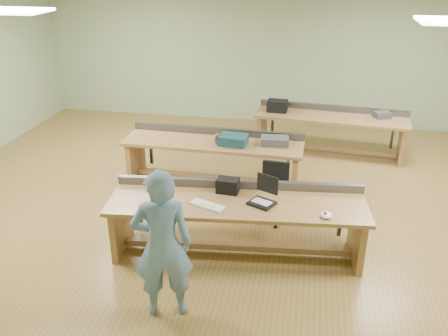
{
  "coord_description": "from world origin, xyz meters",
  "views": [
    {
      "loc": [
        0.96,
        -6.35,
        3.56
      ],
      "look_at": [
        -0.11,
        -0.6,
        0.87
      ],
      "focal_mm": 38.0,
      "sensor_mm": 36.0,
      "label": 1
    }
  ],
  "objects_px": {
    "camera_bag": "(228,186)",
    "task_chair": "(273,200)",
    "mug": "(218,140)",
    "workbench_front": "(237,214)",
    "workbench_mid": "(214,152)",
    "workbench_back": "(330,125)",
    "laptop_base": "(262,203)",
    "drinks_can": "(217,138)",
    "parts_bin_grey": "(275,141)",
    "person": "(162,245)",
    "parts_bin_teal": "(233,140)"
  },
  "relations": [
    {
      "from": "workbench_mid",
      "to": "workbench_back",
      "type": "xyz_separation_m",
      "value": [
        1.91,
        1.67,
        -0.0
      ]
    },
    {
      "from": "drinks_can",
      "to": "workbench_back",
      "type": "bearing_deg",
      "value": 42.58
    },
    {
      "from": "camera_bag",
      "to": "mug",
      "type": "relative_size",
      "value": 2.28
    },
    {
      "from": "parts_bin_teal",
      "to": "workbench_front",
      "type": "bearing_deg",
      "value": -78.9
    },
    {
      "from": "laptop_base",
      "to": "drinks_can",
      "type": "height_order",
      "value": "drinks_can"
    },
    {
      "from": "workbench_back",
      "to": "parts_bin_teal",
      "type": "height_order",
      "value": "parts_bin_teal"
    },
    {
      "from": "workbench_mid",
      "to": "camera_bag",
      "type": "height_order",
      "value": "camera_bag"
    },
    {
      "from": "workbench_front",
      "to": "drinks_can",
      "type": "relative_size",
      "value": 25.62
    },
    {
      "from": "workbench_back",
      "to": "drinks_can",
      "type": "xyz_separation_m",
      "value": [
        -1.85,
        -1.7,
        0.26
      ]
    },
    {
      "from": "task_chair",
      "to": "drinks_can",
      "type": "bearing_deg",
      "value": 138.1
    },
    {
      "from": "workbench_back",
      "to": "mug",
      "type": "distance_m",
      "value": 2.54
    },
    {
      "from": "workbench_front",
      "to": "mug",
      "type": "height_order",
      "value": "workbench_front"
    },
    {
      "from": "laptop_base",
      "to": "mug",
      "type": "xyz_separation_m",
      "value": [
        -0.91,
        1.88,
        0.03
      ]
    },
    {
      "from": "workbench_front",
      "to": "task_chair",
      "type": "relative_size",
      "value": 3.82
    },
    {
      "from": "workbench_front",
      "to": "workbench_mid",
      "type": "relative_size",
      "value": 1.11
    },
    {
      "from": "workbench_front",
      "to": "mug",
      "type": "xyz_separation_m",
      "value": [
        -0.61,
        1.84,
        0.23
      ]
    },
    {
      "from": "person",
      "to": "drinks_can",
      "type": "distance_m",
      "value": 3.16
    },
    {
      "from": "laptop_base",
      "to": "camera_bag",
      "type": "bearing_deg",
      "value": 179.07
    },
    {
      "from": "parts_bin_grey",
      "to": "workbench_front",
      "type": "bearing_deg",
      "value": -98.45
    },
    {
      "from": "task_chair",
      "to": "parts_bin_teal",
      "type": "bearing_deg",
      "value": 131.21
    },
    {
      "from": "mug",
      "to": "workbench_front",
      "type": "bearing_deg",
      "value": -71.78
    },
    {
      "from": "person",
      "to": "parts_bin_teal",
      "type": "relative_size",
      "value": 3.91
    },
    {
      "from": "workbench_mid",
      "to": "task_chair",
      "type": "distance_m",
      "value": 1.52
    },
    {
      "from": "task_chair",
      "to": "parts_bin_grey",
      "type": "xyz_separation_m",
      "value": [
        -0.09,
        1.05,
        0.5
      ]
    },
    {
      "from": "workbench_mid",
      "to": "camera_bag",
      "type": "distance_m",
      "value": 1.84
    },
    {
      "from": "workbench_front",
      "to": "workbench_mid",
      "type": "xyz_separation_m",
      "value": [
        -0.7,
        1.94,
        -0.01
      ]
    },
    {
      "from": "camera_bag",
      "to": "workbench_back",
      "type": "bearing_deg",
      "value": 72.99
    },
    {
      "from": "workbench_front",
      "to": "laptop_base",
      "type": "height_order",
      "value": "workbench_front"
    },
    {
      "from": "workbench_mid",
      "to": "task_chair",
      "type": "bearing_deg",
      "value": -42.03
    },
    {
      "from": "person",
      "to": "camera_bag",
      "type": "bearing_deg",
      "value": -123.05
    },
    {
      "from": "mug",
      "to": "drinks_can",
      "type": "xyz_separation_m",
      "value": [
        -0.03,
        0.07,
        0.02
      ]
    },
    {
      "from": "person",
      "to": "task_chair",
      "type": "height_order",
      "value": "person"
    },
    {
      "from": "parts_bin_grey",
      "to": "laptop_base",
      "type": "bearing_deg",
      "value": -89.51
    },
    {
      "from": "workbench_front",
      "to": "mug",
      "type": "bearing_deg",
      "value": 102.66
    },
    {
      "from": "mug",
      "to": "drinks_can",
      "type": "distance_m",
      "value": 0.08
    },
    {
      "from": "parts_bin_grey",
      "to": "drinks_can",
      "type": "bearing_deg",
      "value": -176.93
    },
    {
      "from": "person",
      "to": "camera_bag",
      "type": "xyz_separation_m",
      "value": [
        0.41,
        1.45,
        -0.0
      ]
    },
    {
      "from": "person",
      "to": "mug",
      "type": "bearing_deg",
      "value": -106.4
    },
    {
      "from": "workbench_back",
      "to": "laptop_base",
      "type": "distance_m",
      "value": 3.76
    },
    {
      "from": "camera_bag",
      "to": "task_chair",
      "type": "relative_size",
      "value": 0.32
    },
    {
      "from": "task_chair",
      "to": "camera_bag",
      "type": "bearing_deg",
      "value": -124.65
    },
    {
      "from": "workbench_front",
      "to": "workbench_mid",
      "type": "distance_m",
      "value": 2.06
    },
    {
      "from": "laptop_base",
      "to": "drinks_can",
      "type": "xyz_separation_m",
      "value": [
        -0.94,
        1.95,
        0.05
      ]
    },
    {
      "from": "camera_bag",
      "to": "drinks_can",
      "type": "relative_size",
      "value": 2.18
    },
    {
      "from": "workbench_back",
      "to": "task_chair",
      "type": "relative_size",
      "value": 3.37
    },
    {
      "from": "workbench_mid",
      "to": "camera_bag",
      "type": "bearing_deg",
      "value": -71.08
    },
    {
      "from": "workbench_front",
      "to": "drinks_can",
      "type": "xyz_separation_m",
      "value": [
        -0.64,
        1.91,
        0.25
      ]
    },
    {
      "from": "workbench_mid",
      "to": "task_chair",
      "type": "height_order",
      "value": "workbench_mid"
    },
    {
      "from": "mug",
      "to": "parts_bin_grey",
      "type": "bearing_deg",
      "value": 7.48
    },
    {
      "from": "workbench_mid",
      "to": "parts_bin_grey",
      "type": "relative_size",
      "value": 6.73
    }
  ]
}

